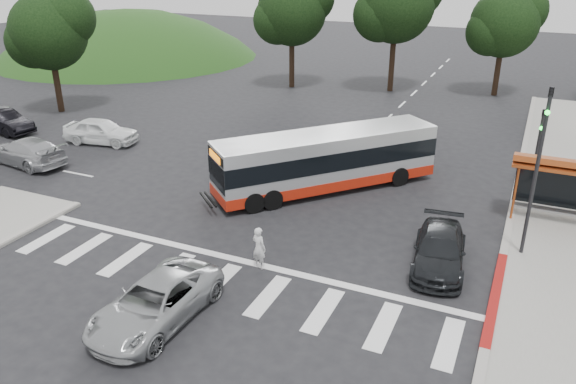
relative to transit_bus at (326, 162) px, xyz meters
The scene contains 20 objects.
ground 4.72m from the transit_bus, 96.12° to the right, with size 140.00×140.00×0.00m, color black.
sidewalk_east 11.18m from the transit_bus, 18.53° to the left, with size 4.00×40.00×0.12m, color gray.
curb_east 9.32m from the transit_bus, 22.48° to the left, with size 0.30×40.00×0.15m, color #9E9991.
curb_east_red 10.78m from the transit_bus, 37.23° to the right, with size 0.32×6.00×0.15m, color maroon.
hillside_nw 41.33m from the transit_bus, 141.84° to the left, with size 44.00×44.00×10.00m, color #1A4616.
crosswalk_ladder 9.59m from the transit_bus, 92.90° to the right, with size 18.00×2.60×0.01m, color silver.
bus_shelter 10.38m from the transit_bus, ahead, with size 4.20×1.60×2.86m.
traffic_signal_ne_tall 9.91m from the transit_bus, 18.09° to the right, with size 0.18×0.37×6.50m.
traffic_signal_ne_short 10.02m from the transit_bus, 23.77° to the left, with size 0.18×0.37×4.00m.
tree_north_a 22.42m from the transit_bus, 96.33° to the left, with size 6.60×6.15×10.17m.
tree_north_b 24.61m from the transit_bus, 76.66° to the left, with size 5.72×5.33×8.43m.
tree_north_c 22.71m from the transit_bus, 117.97° to the left, with size 6.16×5.74×9.30m.
tree_west_a 23.48m from the transit_bus, 166.00° to the left, with size 5.72×5.33×8.43m.
transit_bus is the anchor object (origin of this frame).
pedestrian 7.94m from the transit_bus, 87.12° to the right, with size 0.59×0.39×1.63m, color silver.
dark_sedan 8.19m from the transit_bus, 38.64° to the right, with size 1.82×4.47×1.30m, color black.
silver_suv_south 12.19m from the transit_bus, 95.05° to the right, with size 2.28×4.93×1.37m, color #A7AAAD.
west_car_white 14.82m from the transit_bus, behind, with size 1.79×4.45×1.52m, color white.
west_car_black 21.95m from the transit_bus, behind, with size 1.56×4.47×1.47m, color black.
west_car_silver 16.37m from the transit_bus, 167.74° to the right, with size 2.04×5.03×1.46m, color #ABADB1.
Camera 1 is at (9.18, -19.28, 10.78)m, focal length 35.00 mm.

